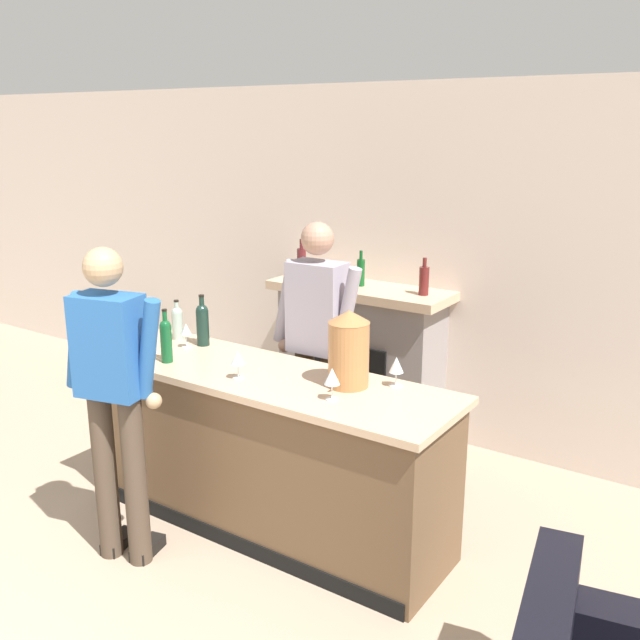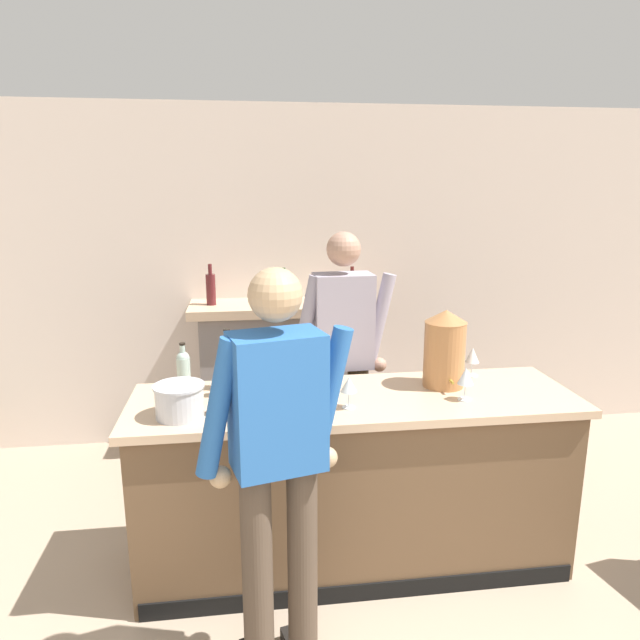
{
  "view_description": "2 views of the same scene",
  "coord_description": "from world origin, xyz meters",
  "px_view_note": "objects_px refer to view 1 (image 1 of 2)",
  "views": [
    {
      "loc": [
        2.73,
        -0.57,
        2.45
      ],
      "look_at": [
        0.3,
        3.02,
        1.24
      ],
      "focal_mm": 40.0,
      "sensor_mm": 36.0,
      "label": 1
    },
    {
      "loc": [
        -0.36,
        -0.31,
        2.13
      ],
      "look_at": [
        0.06,
        2.82,
        1.38
      ],
      "focal_mm": 32.0,
      "sensor_mm": 36.0,
      "label": 2
    }
  ],
  "objects_px": {
    "ice_bucket_steel": "(138,341)",
    "wine_glass_by_dispenser": "(332,377)",
    "person_customer": "(114,393)",
    "copper_dispenser": "(349,348)",
    "wine_bottle_merlot_tall": "(166,339)",
    "wine_glass_front_right": "(238,359)",
    "fireplace_stone": "(360,358)",
    "wine_glass_back_row": "(186,330)",
    "wine_bottle_cabernet_heavy": "(202,323)",
    "wine_bottle_port_short": "(177,321)",
    "person_bartender": "(317,348)",
    "wine_glass_mid_counter": "(396,366)",
    "potted_plant_corner": "(111,348)"
  },
  "relations": [
    {
      "from": "wine_bottle_cabernet_heavy",
      "to": "wine_glass_by_dispenser",
      "type": "distance_m",
      "value": 1.29
    },
    {
      "from": "person_customer",
      "to": "person_bartender",
      "type": "distance_m",
      "value": 1.35
    },
    {
      "from": "person_bartender",
      "to": "wine_glass_mid_counter",
      "type": "bearing_deg",
      "value": -21.26
    },
    {
      "from": "wine_bottle_cabernet_heavy",
      "to": "wine_bottle_merlot_tall",
      "type": "height_order",
      "value": "wine_bottle_cabernet_heavy"
    },
    {
      "from": "person_customer",
      "to": "wine_glass_mid_counter",
      "type": "distance_m",
      "value": 1.57
    },
    {
      "from": "potted_plant_corner",
      "to": "wine_glass_back_row",
      "type": "xyz_separation_m",
      "value": [
        2.24,
        -1.18,
        0.84
      ]
    },
    {
      "from": "wine_glass_front_right",
      "to": "wine_bottle_merlot_tall",
      "type": "bearing_deg",
      "value": -178.14
    },
    {
      "from": "wine_glass_back_row",
      "to": "wine_glass_front_right",
      "type": "xyz_separation_m",
      "value": [
        0.67,
        -0.26,
        0.0
      ]
    },
    {
      "from": "fireplace_stone",
      "to": "wine_glass_back_row",
      "type": "height_order",
      "value": "fireplace_stone"
    },
    {
      "from": "wine_glass_mid_counter",
      "to": "person_customer",
      "type": "bearing_deg",
      "value": -141.18
    },
    {
      "from": "wine_glass_back_row",
      "to": "wine_bottle_merlot_tall",
      "type": "bearing_deg",
      "value": -69.22
    },
    {
      "from": "copper_dispenser",
      "to": "person_bartender",
      "type": "bearing_deg",
      "value": 139.83
    },
    {
      "from": "ice_bucket_steel",
      "to": "wine_bottle_cabernet_heavy",
      "type": "relative_size",
      "value": 0.72
    },
    {
      "from": "fireplace_stone",
      "to": "wine_bottle_port_short",
      "type": "bearing_deg",
      "value": -115.51
    },
    {
      "from": "person_bartender",
      "to": "wine_glass_front_right",
      "type": "xyz_separation_m",
      "value": [
        -0.09,
        -0.68,
        0.1
      ]
    },
    {
      "from": "wine_bottle_port_short",
      "to": "wine_glass_by_dispenser",
      "type": "height_order",
      "value": "wine_bottle_port_short"
    },
    {
      "from": "potted_plant_corner",
      "to": "wine_bottle_merlot_tall",
      "type": "relative_size",
      "value": 2.02
    },
    {
      "from": "ice_bucket_steel",
      "to": "wine_glass_front_right",
      "type": "height_order",
      "value": "same"
    },
    {
      "from": "fireplace_stone",
      "to": "wine_glass_front_right",
      "type": "xyz_separation_m",
      "value": [
        0.21,
        -1.73,
        0.51
      ]
    },
    {
      "from": "wine_glass_back_row",
      "to": "wine_glass_mid_counter",
      "type": "distance_m",
      "value": 1.5
    },
    {
      "from": "person_customer",
      "to": "wine_bottle_cabernet_heavy",
      "type": "xyz_separation_m",
      "value": [
        -0.22,
        0.95,
        0.15
      ]
    },
    {
      "from": "fireplace_stone",
      "to": "wine_glass_by_dispenser",
      "type": "relative_size",
      "value": 8.52
    },
    {
      "from": "copper_dispenser",
      "to": "ice_bucket_steel",
      "type": "relative_size",
      "value": 1.77
    },
    {
      "from": "ice_bucket_steel",
      "to": "wine_glass_mid_counter",
      "type": "bearing_deg",
      "value": 13.44
    },
    {
      "from": "ice_bucket_steel",
      "to": "wine_glass_back_row",
      "type": "relative_size",
      "value": 1.51
    },
    {
      "from": "wine_bottle_port_short",
      "to": "wine_bottle_merlot_tall",
      "type": "bearing_deg",
      "value": -52.8
    },
    {
      "from": "wine_bottle_merlot_tall",
      "to": "wine_glass_back_row",
      "type": "bearing_deg",
      "value": 110.78
    },
    {
      "from": "wine_glass_back_row",
      "to": "wine_glass_mid_counter",
      "type": "height_order",
      "value": "wine_glass_mid_counter"
    },
    {
      "from": "copper_dispenser",
      "to": "wine_bottle_port_short",
      "type": "relative_size",
      "value": 1.61
    },
    {
      "from": "wine_glass_back_row",
      "to": "copper_dispenser",
      "type": "bearing_deg",
      "value": -0.23
    },
    {
      "from": "person_customer",
      "to": "wine_glass_mid_counter",
      "type": "height_order",
      "value": "person_customer"
    },
    {
      "from": "wine_glass_by_dispenser",
      "to": "wine_glass_back_row",
      "type": "bearing_deg",
      "value": 169.82
    },
    {
      "from": "fireplace_stone",
      "to": "person_customer",
      "type": "bearing_deg",
      "value": -94.62
    },
    {
      "from": "ice_bucket_steel",
      "to": "wine_glass_by_dispenser",
      "type": "height_order",
      "value": "wine_glass_by_dispenser"
    },
    {
      "from": "ice_bucket_steel",
      "to": "person_customer",
      "type": "bearing_deg",
      "value": -52.42
    },
    {
      "from": "person_customer",
      "to": "person_bartender",
      "type": "xyz_separation_m",
      "value": [
        0.48,
        1.26,
        0.02
      ]
    },
    {
      "from": "potted_plant_corner",
      "to": "wine_glass_front_right",
      "type": "distance_m",
      "value": 3.35
    },
    {
      "from": "potted_plant_corner",
      "to": "fireplace_stone",
      "type": "bearing_deg",
      "value": 6.12
    },
    {
      "from": "wine_bottle_port_short",
      "to": "wine_glass_by_dispenser",
      "type": "bearing_deg",
      "value": -12.95
    },
    {
      "from": "copper_dispenser",
      "to": "wine_glass_mid_counter",
      "type": "height_order",
      "value": "copper_dispenser"
    },
    {
      "from": "wine_glass_back_row",
      "to": "wine_glass_by_dispenser",
      "type": "relative_size",
      "value": 0.92
    },
    {
      "from": "wine_glass_back_row",
      "to": "person_bartender",
      "type": "bearing_deg",
      "value": 29.12
    },
    {
      "from": "copper_dispenser",
      "to": "wine_glass_back_row",
      "type": "height_order",
      "value": "copper_dispenser"
    },
    {
      "from": "person_bartender",
      "to": "wine_glass_mid_counter",
      "type": "distance_m",
      "value": 0.79
    },
    {
      "from": "wine_bottle_merlot_tall",
      "to": "wine_glass_front_right",
      "type": "bearing_deg",
      "value": 1.86
    },
    {
      "from": "wine_bottle_cabernet_heavy",
      "to": "wine_glass_by_dispenser",
      "type": "xyz_separation_m",
      "value": [
        1.25,
        -0.34,
        -0.03
      ]
    },
    {
      "from": "person_customer",
      "to": "copper_dispenser",
      "type": "height_order",
      "value": "person_customer"
    },
    {
      "from": "wine_glass_by_dispenser",
      "to": "wine_bottle_port_short",
      "type": "bearing_deg",
      "value": 167.05
    },
    {
      "from": "copper_dispenser",
      "to": "wine_bottle_merlot_tall",
      "type": "height_order",
      "value": "copper_dispenser"
    },
    {
      "from": "ice_bucket_steel",
      "to": "copper_dispenser",
      "type": "bearing_deg",
      "value": 10.11
    }
  ]
}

